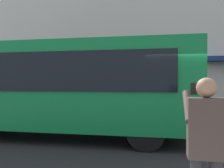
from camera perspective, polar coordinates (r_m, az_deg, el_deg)
ground_plane at (r=7.86m, az=17.28°, el=-12.89°), size 60.00×60.00×0.00m
building_facade_far at (r=15.03m, az=14.56°, el=16.52°), size 28.00×1.55×12.00m
red_bus at (r=8.46m, az=-12.77°, el=-0.43°), size 9.05×2.54×3.08m
pedestrian_photographer at (r=3.01m, az=20.56°, el=-12.24°), size 0.53×0.52×1.70m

